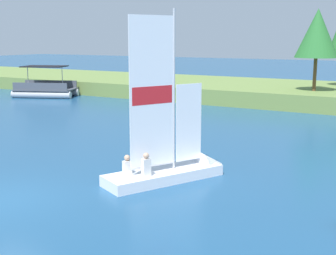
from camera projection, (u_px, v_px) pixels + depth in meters
name	position (u px, v px, depth m)	size (l,w,h in m)	color
ground_plane	(2.00, 199.00, 14.07)	(200.00, 200.00, 0.00)	navy
shore_bank	(277.00, 92.00, 37.19)	(80.00, 11.89, 1.17)	olive
shoreline_tree_left	(317.00, 33.00, 32.17)	(3.02, 3.02, 5.77)	brown
sailboat	(181.00, 164.00, 16.32)	(3.21, 4.88, 6.26)	white
pontoon_boat	(46.00, 89.00, 38.82)	(5.66, 4.33, 2.61)	#B2B2B7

